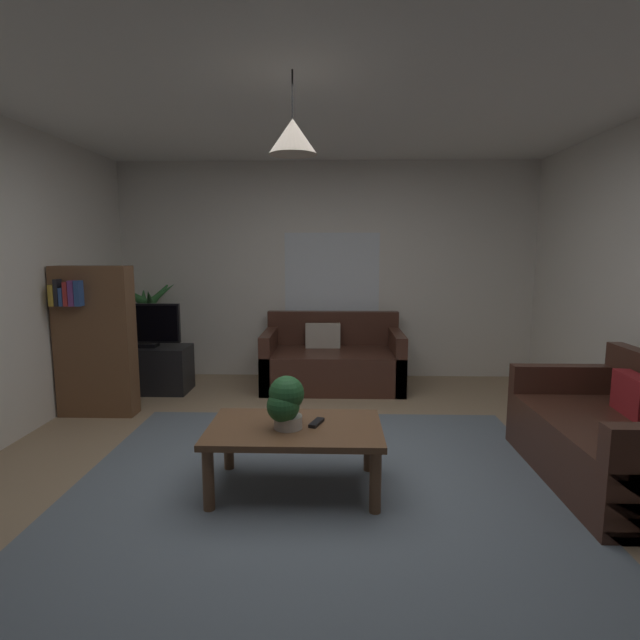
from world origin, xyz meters
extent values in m
cube|color=#9E8466|center=(0.00, 0.00, -0.01)|extent=(4.97, 5.57, 0.02)
cube|color=slate|center=(0.00, -0.20, 0.00)|extent=(3.23, 3.06, 0.01)
cube|color=silver|center=(0.00, 2.82, 1.29)|extent=(5.09, 0.06, 2.58)
cube|color=white|center=(0.00, 0.00, 2.59)|extent=(4.97, 5.57, 0.02)
cube|color=white|center=(0.07, 2.78, 1.24)|extent=(1.14, 0.01, 1.02)
cube|color=#47281E|center=(0.08, 2.25, 0.21)|extent=(1.55, 0.87, 0.42)
cube|color=#47281E|center=(0.08, 2.63, 0.62)|extent=(1.55, 0.12, 0.40)
cube|color=#47281E|center=(-0.63, 2.25, 0.32)|extent=(0.12, 0.87, 0.64)
cube|color=#47281E|center=(0.80, 2.25, 0.32)|extent=(0.12, 0.87, 0.64)
cube|color=#B7AD9E|center=(-0.03, 2.45, 0.56)|extent=(0.40, 0.13, 0.28)
cube|color=#47281E|center=(1.95, 0.01, 0.21)|extent=(0.87, 1.47, 0.42)
cube|color=#47281E|center=(1.95, 0.69, 0.32)|extent=(0.87, 0.12, 0.64)
cube|color=maroon|center=(2.15, 0.15, 0.56)|extent=(0.16, 0.41, 0.28)
cube|color=brown|center=(-0.15, -0.14, 0.41)|extent=(1.11, 0.68, 0.04)
cylinder|color=brown|center=(-0.64, -0.42, 0.19)|extent=(0.07, 0.07, 0.39)
cylinder|color=brown|center=(0.35, -0.42, 0.19)|extent=(0.07, 0.07, 0.39)
cylinder|color=brown|center=(-0.64, 0.14, 0.19)|extent=(0.07, 0.07, 0.39)
cylinder|color=brown|center=(0.35, 0.14, 0.19)|extent=(0.07, 0.07, 0.39)
cube|color=#99663F|center=(-0.19, -0.05, 0.44)|extent=(0.18, 0.14, 0.02)
cube|color=black|center=(-0.01, -0.11, 0.44)|extent=(0.10, 0.17, 0.02)
cylinder|color=beige|center=(-0.19, -0.18, 0.47)|extent=(0.18, 0.18, 0.08)
sphere|color=#235B2D|center=(-0.22, -0.20, 0.58)|extent=(0.21, 0.21, 0.21)
sphere|color=#235B2D|center=(-0.20, -0.18, 0.65)|extent=(0.22, 0.22, 0.22)
cube|color=black|center=(-1.94, 2.04, 0.25)|extent=(0.90, 0.44, 0.50)
cube|color=black|center=(-1.94, 2.02, 0.76)|extent=(0.75, 0.05, 0.42)
cube|color=black|center=(-1.94, 1.99, 0.76)|extent=(0.71, 0.00, 0.38)
cube|color=black|center=(-1.94, 2.02, 0.52)|extent=(0.24, 0.16, 0.04)
cylinder|color=#4C4C51|center=(-2.08, 2.49, 0.15)|extent=(0.32, 0.32, 0.30)
cylinder|color=brown|center=(-2.08, 2.49, 0.61)|extent=(0.05, 0.05, 0.62)
cone|color=#2D6B33|center=(-1.93, 2.52, 1.03)|extent=(0.38, 0.17, 0.32)
cone|color=#2D6B33|center=(-1.98, 2.68, 1.04)|extent=(0.27, 0.46, 0.38)
cone|color=#2D6B33|center=(-2.19, 2.65, 0.99)|extent=(0.26, 0.41, 0.29)
cone|color=#2D6B33|center=(-2.25, 2.48, 1.03)|extent=(0.39, 0.12, 0.31)
cone|color=#2D6B33|center=(-2.19, 2.36, 1.01)|extent=(0.29, 0.36, 0.33)
cone|color=#2D6B33|center=(-2.00, 2.32, 1.00)|extent=(0.24, 0.41, 0.31)
cube|color=brown|center=(-2.12, 1.27, 0.70)|extent=(0.70, 0.22, 1.40)
cube|color=gold|center=(-2.39, 1.15, 1.14)|extent=(0.04, 0.16, 0.19)
cube|color=black|center=(-2.35, 1.15, 1.17)|extent=(0.04, 0.16, 0.24)
cube|color=#2D4C8C|center=(-2.31, 1.15, 1.13)|extent=(0.03, 0.16, 0.16)
cube|color=#B22D2D|center=(-2.26, 1.15, 1.16)|extent=(0.04, 0.16, 0.21)
cube|color=#72387F|center=(-2.21, 1.15, 1.16)|extent=(0.05, 0.16, 0.23)
cube|color=#2D4C8C|center=(-2.16, 1.15, 1.16)|extent=(0.05, 0.16, 0.23)
cylinder|color=black|center=(-0.15, -0.14, 2.44)|extent=(0.01, 0.01, 0.27)
cone|color=beige|center=(-0.15, -0.14, 2.21)|extent=(0.29, 0.29, 0.20)
camera|label=1|loc=(0.10, -3.15, 1.55)|focal=27.59mm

